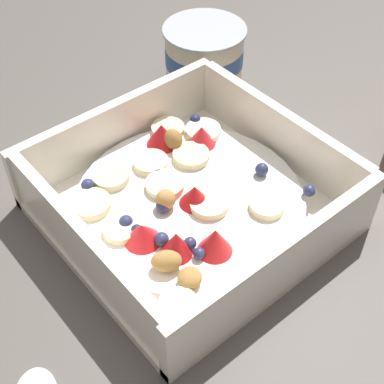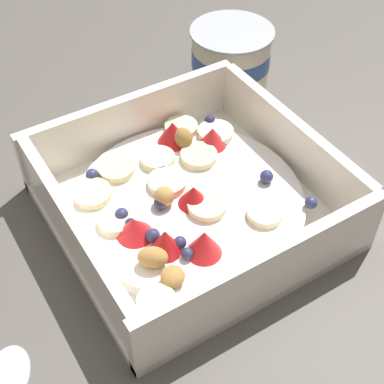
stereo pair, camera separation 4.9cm
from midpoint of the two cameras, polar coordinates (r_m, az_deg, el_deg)
name	(u,v)px [view 2 (the right image)]	position (r m, az deg, el deg)	size (l,w,h in m)	color
ground_plane	(200,229)	(0.50, 3.64, -3.94)	(2.40, 2.40, 0.00)	#56514C
fruit_bowl	(190,200)	(0.50, 2.61, -0.92)	(0.23, 0.23, 0.07)	white
yogurt_cup	(231,58)	(0.65, 6.17, 13.34)	(0.09, 0.09, 0.07)	beige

